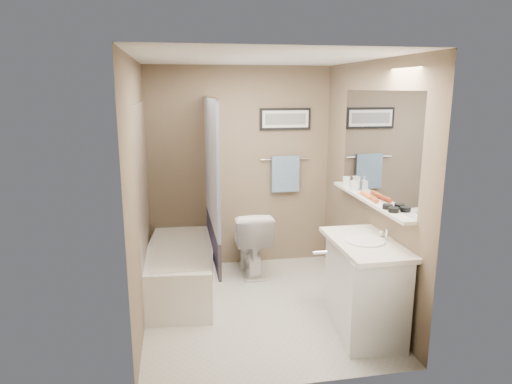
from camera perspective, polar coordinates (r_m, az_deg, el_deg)
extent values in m
plane|color=beige|center=(4.70, 0.33, -14.22)|extent=(2.50, 2.50, 0.00)
cube|color=white|center=(4.19, 0.38, 16.15)|extent=(2.20, 2.50, 0.04)
cube|color=brown|center=(5.48, -2.00, 2.98)|extent=(2.20, 0.04, 2.40)
cube|color=brown|center=(3.13, 4.49, -4.63)|extent=(2.20, 0.04, 2.40)
cube|color=brown|center=(4.23, -14.18, -0.36)|extent=(0.04, 2.50, 2.40)
cube|color=brown|center=(4.61, 13.68, 0.73)|extent=(0.04, 2.50, 2.40)
cube|color=tan|center=(4.76, -13.81, -1.36)|extent=(0.02, 1.55, 2.00)
cylinder|color=silver|center=(4.63, -5.77, 11.69)|extent=(0.02, 1.55, 0.02)
cube|color=silver|center=(4.69, -5.59, 3.72)|extent=(0.03, 1.45, 1.28)
cube|color=#2C294D|center=(4.88, -5.38, -5.82)|extent=(0.03, 1.45, 0.36)
cube|color=silver|center=(4.41, 14.87, 5.67)|extent=(0.02, 1.60, 1.00)
cube|color=silver|center=(4.48, 13.85, -0.94)|extent=(0.12, 1.60, 0.03)
cylinder|color=silver|center=(5.55, 3.65, 4.13)|extent=(0.60, 0.02, 0.02)
cube|color=#8CB3CB|center=(5.56, 3.68, 2.27)|extent=(0.34, 0.05, 0.44)
cube|color=black|center=(5.52, 3.68, 9.09)|extent=(0.62, 0.02, 0.26)
cube|color=white|center=(5.51, 3.72, 9.08)|extent=(0.56, 0.00, 0.20)
cube|color=#595959|center=(5.50, 3.72, 9.08)|extent=(0.50, 0.00, 0.13)
cube|color=silver|center=(3.36, 13.67, -7.33)|extent=(0.80, 0.02, 2.00)
cylinder|color=silver|center=(3.29, 7.99, -7.52)|extent=(0.10, 0.02, 0.02)
cube|color=white|center=(4.99, -9.37, -9.57)|extent=(0.85, 1.56, 0.50)
cube|color=white|center=(4.90, -9.47, -6.86)|extent=(0.56, 1.36, 0.02)
imported|color=white|center=(5.39, -0.71, -6.17)|extent=(0.43, 0.75, 0.76)
cube|color=silver|center=(4.25, 13.41, -11.63)|extent=(0.58, 0.94, 0.80)
cube|color=silver|center=(4.10, 13.58, -6.29)|extent=(0.54, 0.96, 0.04)
cylinder|color=white|center=(4.08, 13.47, -5.93)|extent=(0.34, 0.34, 0.01)
cylinder|color=silver|center=(4.15, 16.04, -5.15)|extent=(0.02, 0.02, 0.10)
sphere|color=white|center=(4.25, 15.44, -5.01)|extent=(0.05, 0.05, 0.05)
cylinder|color=black|center=(4.02, 16.79, -2.15)|extent=(0.09, 0.09, 0.04)
cylinder|color=black|center=(4.12, 16.13, -1.77)|extent=(0.09, 0.09, 0.04)
cylinder|color=#BF401B|center=(4.38, 14.43, -0.79)|extent=(0.06, 0.22, 0.04)
cylinder|color=orange|center=(4.51, 13.66, -0.36)|extent=(0.04, 0.22, 0.04)
cube|color=#CA7B9B|center=(4.60, 13.14, -0.29)|extent=(0.05, 0.16, 0.01)
cylinder|color=silver|center=(4.98, 11.25, 1.32)|extent=(0.08, 0.08, 0.10)
imported|color=#999999|center=(4.79, 12.12, 1.07)|extent=(0.07, 0.07, 0.14)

